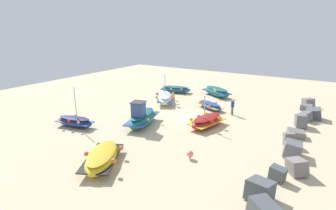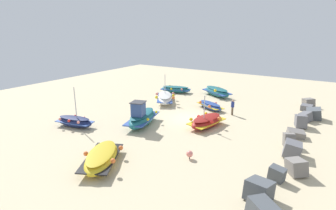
{
  "view_description": "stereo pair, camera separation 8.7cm",
  "coord_description": "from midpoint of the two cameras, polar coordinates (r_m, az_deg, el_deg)",
  "views": [
    {
      "loc": [
        22.09,
        11.55,
        8.69
      ],
      "look_at": [
        -0.46,
        -2.74,
        0.9
      ],
      "focal_mm": 29.01,
      "sensor_mm": 36.0,
      "label": 1
    },
    {
      "loc": [
        22.04,
        11.62,
        8.69
      ],
      "look_at": [
        -0.46,
        -2.74,
        0.9
      ],
      "focal_mm": 29.01,
      "sensor_mm": 36.0,
      "label": 2
    }
  ],
  "objects": [
    {
      "name": "ground_plane",
      "position": [
        26.39,
        4.58,
        -3.01
      ],
      "size": [
        56.54,
        56.54,
        0.0
      ],
      "primitive_type": "plane",
      "color": "beige"
    },
    {
      "name": "fishing_boat_0",
      "position": [
        25.6,
        -18.93,
        -3.29
      ],
      "size": [
        1.9,
        3.73,
        3.69
      ],
      "rotation": [
        0.0,
        0.0,
        4.9
      ],
      "color": "navy",
      "rests_on": "ground_plane"
    },
    {
      "name": "fishing_boat_1",
      "position": [
        24.6,
        -5.43,
        -2.61
      ],
      "size": [
        4.91,
        2.95,
        2.44
      ],
      "rotation": [
        0.0,
        0.0,
        0.27
      ],
      "color": "#1E6670",
      "rests_on": "ground_plane"
    },
    {
      "name": "fishing_boat_2",
      "position": [
        36.76,
        1.68,
        3.34
      ],
      "size": [
        2.36,
        4.28,
        0.88
      ],
      "rotation": [
        0.0,
        0.0,
        4.97
      ],
      "color": "#1E6670",
      "rests_on": "ground_plane"
    },
    {
      "name": "fishing_boat_3",
      "position": [
        24.48,
        8.24,
        -3.41
      ],
      "size": [
        4.19,
        2.44,
        2.99
      ],
      "rotation": [
        0.0,
        0.0,
        2.95
      ],
      "color": "maroon",
      "rests_on": "ground_plane"
    },
    {
      "name": "fishing_boat_4",
      "position": [
        18.44,
        -13.62,
        -10.65
      ],
      "size": [
        4.78,
        3.76,
        1.01
      ],
      "rotation": [
        0.0,
        0.0,
        0.51
      ],
      "color": "gold",
      "rests_on": "ground_plane"
    },
    {
      "name": "fishing_boat_5",
      "position": [
        29.79,
        8.94,
        -0.11
      ],
      "size": [
        2.77,
        3.66,
        0.85
      ],
      "rotation": [
        0.0,
        0.0,
        4.21
      ],
      "color": "#2D4C9E",
      "rests_on": "ground_plane"
    },
    {
      "name": "fishing_boat_6",
      "position": [
        35.44,
        10.27,
        2.78
      ],
      "size": [
        3.53,
        4.65,
        1.21
      ],
      "rotation": [
        0.0,
        0.0,
        1.06
      ],
      "color": "#1E6670",
      "rests_on": "ground_plane"
    },
    {
      "name": "fishing_boat_7",
      "position": [
        31.83,
        -0.55,
        1.49
      ],
      "size": [
        4.81,
        3.89,
        3.34
      ],
      "rotation": [
        0.0,
        0.0,
        0.56
      ],
      "color": "white",
      "rests_on": "ground_plane"
    },
    {
      "name": "person_walking",
      "position": [
        28.05,
        13.5,
        -0.25
      ],
      "size": [
        0.32,
        0.32,
        1.62
      ],
      "rotation": [
        0.0,
        0.0,
        2.28
      ],
      "color": "brown",
      "rests_on": "ground_plane"
    },
    {
      "name": "breakwater_rocks",
      "position": [
        23.18,
        25.4,
        -6.15
      ],
      "size": [
        23.5,
        2.74,
        1.32
      ],
      "color": "slate",
      "rests_on": "ground_plane"
    },
    {
      "name": "mooring_buoy_0",
      "position": [
        18.71,
        4.69,
        -10.21
      ],
      "size": [
        0.46,
        0.46,
        0.6
      ],
      "color": "#3F3F42",
      "rests_on": "ground_plane"
    }
  ]
}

